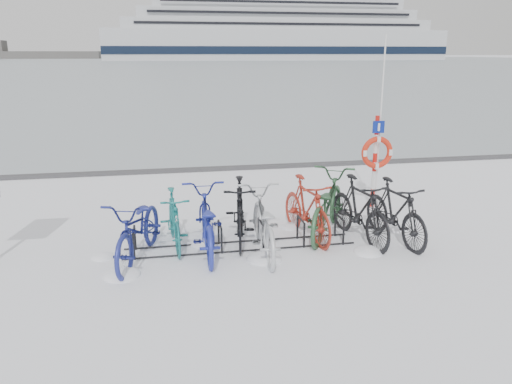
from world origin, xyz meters
The scene contains 16 objects.
ground centered at (0.00, 0.00, 0.00)m, with size 900.00×900.00×0.00m, color white.
ice_sheet centered at (0.00, 155.00, 0.01)m, with size 400.00×298.00×0.02m, color #A7B2BC.
quay_edge centered at (0.00, 5.90, 0.05)m, with size 400.00×0.25×0.10m, color #3F3F42.
bike_rack centered at (0.00, 0.00, 0.18)m, with size 4.00×0.48×0.46m.
lifebuoy_station centered at (3.23, 1.76, 1.22)m, with size 0.70×0.22×3.63m.
cruise_ferry centered at (44.50, 194.18, 11.93)m, with size 133.35×25.16×43.82m.
bike_0 centered at (-1.70, -0.20, 0.56)m, with size 0.75×2.14×1.12m, color navy.
bike_1 centered at (-1.13, 0.31, 0.51)m, with size 0.48×1.69×1.02m, color #197574.
bike_2 centered at (-0.60, -0.05, 0.56)m, with size 0.74×2.13×1.12m, color #222D9C.
bike_3 centered at (0.04, 0.34, 0.57)m, with size 0.54×1.91×1.15m, color black.
bike_4 centered at (0.34, -0.27, 0.55)m, with size 0.73×2.10×1.10m, color silver.
bike_5 centered at (1.26, 0.28, 0.57)m, with size 0.54×1.90×1.14m, color #A42B1D.
bike_6 centered at (1.69, 0.42, 0.59)m, with size 0.79×2.27×1.19m, color #2C5434.
bike_7 centered at (2.15, -0.03, 0.59)m, with size 0.55×1.96×1.18m, color black.
bike_8 centered at (2.77, -0.18, 0.57)m, with size 0.54×1.90×1.14m, color black.
snow_drifts centered at (0.15, -0.27, 0.00)m, with size 5.80×2.13×0.21m.
Camera 1 is at (-1.24, -8.04, 3.29)m, focal length 35.00 mm.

